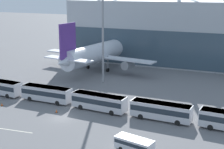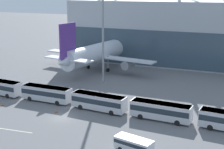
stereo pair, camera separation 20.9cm
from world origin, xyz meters
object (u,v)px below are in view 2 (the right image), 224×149
Objects in this scene: shuttle_bus_3 at (161,110)px; traffic_cone_0 at (2,104)px; shuttle_bus_2 at (99,101)px; traffic_cone_1 at (56,111)px; service_van_foreground at (134,144)px; shuttle_bus_1 at (47,93)px; shuttle_bus_0 at (0,86)px; airliner_at_gate_far at (100,52)px; floodlight_mast at (103,2)px.

traffic_cone_0 is (-32.11, -5.28, -1.62)m from shuttle_bus_3.
shuttle_bus_2 is 17.49× the size of traffic_cone_1.
service_van_foreground is (12.28, -13.93, -0.66)m from shuttle_bus_2.
shuttle_bus_1 is 9.34m from traffic_cone_0.
shuttle_bus_0 is 1.01× the size of shuttle_bus_1.
traffic_cone_0 is (5.62, -6.01, -1.62)m from shuttle_bus_0.
shuttle_bus_1 reaches higher than traffic_cone_1.
airliner_at_gate_far reaches higher than service_van_foreground.
traffic_cone_1 is (18.02, -4.94, -1.60)m from shuttle_bus_0.
airliner_at_gate_far is 41.65m from shuttle_bus_3.
traffic_cone_0 is 12.45m from traffic_cone_1.
floodlight_mast is 33.84m from traffic_cone_0.
shuttle_bus_3 is 20.22m from traffic_cone_1.
airliner_at_gate_far is 3.40× the size of shuttle_bus_2.
shuttle_bus_3 is 32.58m from traffic_cone_0.
traffic_cone_0 is at bearing -42.82° from shuttle_bus_0.
shuttle_bus_0 is 0.41× the size of floodlight_mast.
airliner_at_gate_far is 3.44× the size of shuttle_bus_1.
shuttle_bus_3 is (25.15, -0.74, 0.00)m from shuttle_bus_1.
shuttle_bus_1 is (1.92, -30.74, -3.30)m from airliner_at_gate_far.
floodlight_mast reaches higher than shuttle_bus_3.
airliner_at_gate_far is at bearing 119.18° from shuttle_bus_2.
floodlight_mast is (6.59, -11.98, 14.99)m from airliner_at_gate_far.
service_van_foreground is at bearing -29.56° from shuttle_bus_1.
airliner_at_gate_far reaches higher than shuttle_bus_1.
shuttle_bus_0 is (-10.65, -30.75, -3.30)m from airliner_at_gate_far.
shuttle_bus_3 is at bearing 101.44° from service_van_foreground.
service_van_foreground is 21.67m from traffic_cone_1.
shuttle_bus_1 is 18.44× the size of traffic_cone_0.
traffic_cone_1 is at bearing 166.41° from service_van_foreground.
service_van_foreground is at bearing -44.24° from shuttle_bus_2.
floodlight_mast reaches higher than shuttle_bus_2.
airliner_at_gate_far is 3.42× the size of shuttle_bus_3.
shuttle_bus_1 is at bearing 4.12° from shuttle_bus_0.
floodlight_mast reaches higher than airliner_at_gate_far.
shuttle_bus_2 is 12.58m from shuttle_bus_3.
shuttle_bus_2 is (25.15, -0.60, 0.00)m from shuttle_bus_0.
airliner_at_gate_far is at bearing 133.26° from shuttle_bus_3.
airliner_at_gate_far is 52.75m from service_van_foreground.
floodlight_mast is 30.96m from traffic_cone_1.
airliner_at_gate_far reaches higher than shuttle_bus_0.
service_van_foreground reaches higher than traffic_cone_1.
floodlight_mast is (17.24, 18.77, 18.29)m from shuttle_bus_0.
airliner_at_gate_far is 59.38× the size of traffic_cone_1.
service_van_foreground is at bearing -15.00° from traffic_cone_0.
shuttle_bus_1 and shuttle_bus_3 have the same top height.
airliner_at_gate_far is 63.42× the size of traffic_cone_0.
shuttle_bus_0 and shuttle_bus_2 have the same top height.
traffic_cone_0 is at bearing -115.13° from floodlight_mast.
shuttle_bus_0 reaches higher than service_van_foreground.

